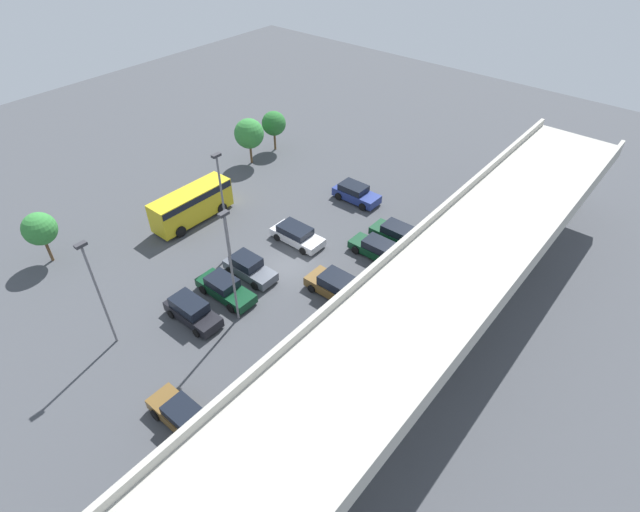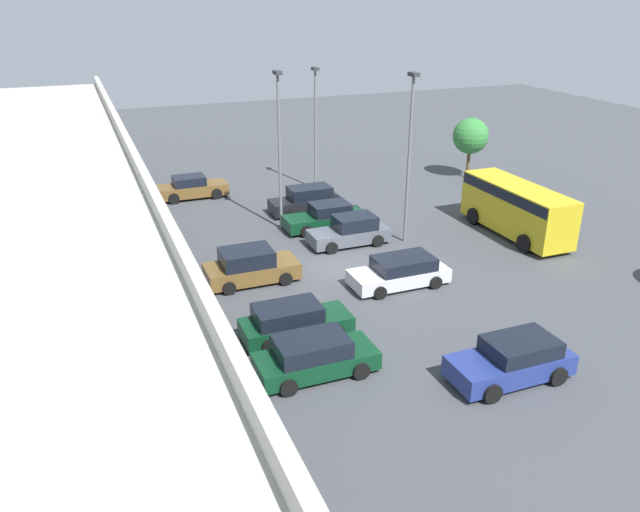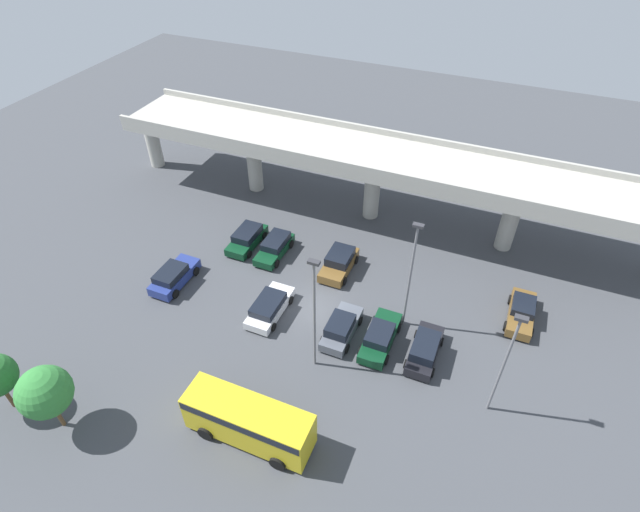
% 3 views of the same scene
% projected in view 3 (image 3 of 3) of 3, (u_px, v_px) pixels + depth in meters
% --- Properties ---
extents(ground_plane, '(102.44, 102.44, 0.00)m').
position_uv_depth(ground_plane, '(315.00, 310.00, 37.28)').
color(ground_plane, '#424449').
extents(highway_overpass, '(49.21, 7.07, 7.08)m').
position_uv_depth(highway_overpass, '(374.00, 162.00, 42.82)').
color(highway_overpass, '#ADAAA0').
rests_on(highway_overpass, ground_plane).
extents(parked_car_0, '(2.13, 4.51, 1.57)m').
position_uv_depth(parked_car_0, '(174.00, 276.00, 38.98)').
color(parked_car_0, navy).
rests_on(parked_car_0, ground_plane).
extents(parked_car_1, '(2.10, 4.46, 1.50)m').
position_uv_depth(parked_car_1, '(247.00, 238.00, 42.70)').
color(parked_car_1, '#0C381E').
rests_on(parked_car_1, ground_plane).
extents(parked_car_2, '(2.01, 4.45, 1.46)m').
position_uv_depth(parked_car_2, '(275.00, 247.00, 41.79)').
color(parked_car_2, '#0C381E').
rests_on(parked_car_2, ground_plane).
extents(parked_car_3, '(2.18, 4.69, 1.40)m').
position_uv_depth(parked_car_3, '(269.00, 307.00, 36.58)').
color(parked_car_3, silver).
rests_on(parked_car_3, ground_plane).
extents(parked_car_4, '(2.24, 4.43, 1.67)m').
position_uv_depth(parked_car_4, '(339.00, 262.00, 40.20)').
color(parked_car_4, brown).
rests_on(parked_car_4, ground_plane).
extents(parked_car_5, '(2.01, 4.42, 1.62)m').
position_uv_depth(parked_car_5, '(341.00, 328.00, 34.94)').
color(parked_car_5, '#515660').
rests_on(parked_car_5, ground_plane).
extents(parked_car_6, '(2.05, 4.87, 1.52)m').
position_uv_depth(parked_car_6, '(380.00, 337.00, 34.37)').
color(parked_car_6, '#0C381E').
rests_on(parked_car_6, ground_plane).
extents(parked_car_7, '(2.00, 4.49, 1.66)m').
position_uv_depth(parked_car_7, '(425.00, 349.00, 33.44)').
color(parked_car_7, black).
rests_on(parked_car_7, ground_plane).
extents(parked_car_8, '(1.97, 4.61, 1.52)m').
position_uv_depth(parked_car_8, '(522.00, 312.00, 36.14)').
color(parked_car_8, brown).
rests_on(parked_car_8, ground_plane).
extents(shuttle_bus, '(7.56, 2.55, 2.92)m').
position_uv_depth(shuttle_bus, '(248.00, 420.00, 28.38)').
color(shuttle_bus, gold).
rests_on(shuttle_bus, ground_plane).
extents(lamp_post_near_aisle, '(0.70, 0.35, 8.99)m').
position_uv_depth(lamp_post_near_aisle, '(411.00, 270.00, 32.88)').
color(lamp_post_near_aisle, slate).
rests_on(lamp_post_near_aisle, ground_plane).
extents(lamp_post_mid_lot, '(0.70, 0.35, 9.15)m').
position_uv_depth(lamp_post_mid_lot, '(314.00, 309.00, 30.10)').
color(lamp_post_mid_lot, slate).
rests_on(lamp_post_mid_lot, ground_plane).
extents(lamp_post_by_overpass, '(0.70, 0.35, 8.29)m').
position_uv_depth(lamp_post_by_overpass, '(506.00, 359.00, 27.79)').
color(lamp_post_by_overpass, slate).
rests_on(lamp_post_by_overpass, ground_plane).
extents(tree_front_right, '(3.06, 3.06, 4.85)m').
position_uv_depth(tree_front_right, '(45.00, 392.00, 27.93)').
color(tree_front_right, brown).
rests_on(tree_front_right, ground_plane).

